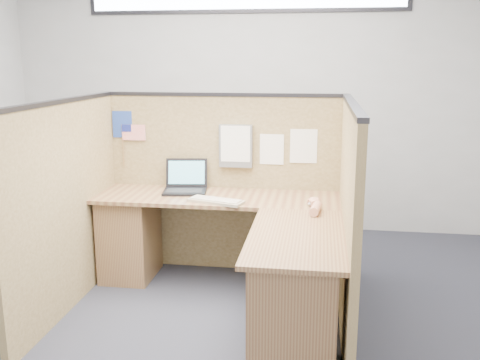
% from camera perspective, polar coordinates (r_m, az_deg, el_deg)
% --- Properties ---
extents(floor, '(5.00, 5.00, 0.00)m').
position_cam_1_polar(floor, '(3.93, -4.26, -14.56)').
color(floor, '#1F232C').
rests_on(floor, ground).
extents(wall_back, '(5.00, 0.00, 5.00)m').
position_cam_1_polar(wall_back, '(5.72, 0.51, 8.75)').
color(wall_back, '#A6AAAC').
rests_on(wall_back, floor).
extents(cubicle_partitions, '(2.06, 1.83, 1.53)m').
position_cam_1_polar(cubicle_partitions, '(4.04, -3.12, -2.06)').
color(cubicle_partitions, brown).
rests_on(cubicle_partitions, floor).
extents(l_desk, '(1.95, 1.75, 0.73)m').
position_cam_1_polar(l_desk, '(3.99, -0.85, -7.89)').
color(l_desk, brown).
rests_on(l_desk, floor).
extents(laptop, '(0.38, 0.38, 0.25)m').
position_cam_1_polar(laptop, '(4.46, -5.70, -0.36)').
color(laptop, black).
rests_on(laptop, l_desk).
extents(keyboard, '(0.46, 0.26, 0.03)m').
position_cam_1_polar(keyboard, '(4.09, -2.59, -2.23)').
color(keyboard, gray).
rests_on(keyboard, l_desk).
extents(mouse, '(0.11, 0.08, 0.04)m').
position_cam_1_polar(mouse, '(4.03, 7.90, -2.47)').
color(mouse, silver).
rests_on(mouse, l_desk).
extents(hand_forearm, '(0.10, 0.35, 0.07)m').
position_cam_1_polar(hand_forearm, '(3.90, 8.02, -2.76)').
color(hand_forearm, tan).
rests_on(hand_forearm, l_desk).
extents(blue_poster, '(0.17, 0.01, 0.23)m').
position_cam_1_polar(blue_poster, '(4.71, -12.44, 5.83)').
color(blue_poster, navy).
rests_on(blue_poster, cubicle_partitions).
extents(american_flag, '(0.21, 0.01, 0.36)m').
position_cam_1_polar(american_flag, '(4.68, -11.54, 4.84)').
color(american_flag, olive).
rests_on(american_flag, cubicle_partitions).
extents(file_holder, '(0.28, 0.05, 0.36)m').
position_cam_1_polar(file_holder, '(4.45, -0.45, 3.66)').
color(file_holder, slate).
rests_on(file_holder, cubicle_partitions).
extents(paper_left, '(0.20, 0.01, 0.25)m').
position_cam_1_polar(paper_left, '(4.45, 3.41, 3.28)').
color(paper_left, white).
rests_on(paper_left, cubicle_partitions).
extents(paper_right, '(0.22, 0.01, 0.28)m').
position_cam_1_polar(paper_right, '(4.43, 6.80, 3.60)').
color(paper_right, white).
rests_on(paper_right, cubicle_partitions).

